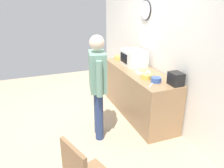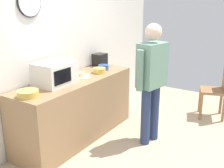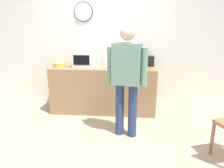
% 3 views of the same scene
% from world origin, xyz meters
% --- Properties ---
extents(ground_plane, '(6.00, 6.00, 0.00)m').
position_xyz_m(ground_plane, '(0.00, 0.00, 0.00)').
color(ground_plane, tan).
extents(back_wall, '(5.40, 0.13, 2.60)m').
position_xyz_m(back_wall, '(-0.00, 1.60, 1.30)').
color(back_wall, silver).
rests_on(back_wall, ground_plane).
extents(kitchen_counter, '(1.99, 0.62, 0.89)m').
position_xyz_m(kitchen_counter, '(-0.01, 1.22, 0.44)').
color(kitchen_counter, '#93704C').
rests_on(kitchen_counter, ground_plane).
extents(microwave, '(0.50, 0.39, 0.30)m').
position_xyz_m(microwave, '(-0.34, 1.27, 1.04)').
color(microwave, silver).
rests_on(microwave, kitchen_counter).
extents(sandwich_plate, '(0.28, 0.28, 0.07)m').
position_xyz_m(sandwich_plate, '(0.11, 1.23, 0.91)').
color(sandwich_plate, white).
rests_on(sandwich_plate, kitchen_counter).
extents(salad_bowl, '(0.16, 0.16, 0.08)m').
position_xyz_m(salad_bowl, '(0.64, 1.19, 0.93)').
color(salad_bowl, '#33519E').
rests_on(salad_bowl, kitchen_counter).
extents(cereal_bowl, '(0.19, 0.19, 0.08)m').
position_xyz_m(cereal_bowl, '(0.44, 1.13, 0.93)').
color(cereal_bowl, gold).
rests_on(cereal_bowl, kitchen_counter).
extents(mixing_bowl, '(0.24, 0.24, 0.08)m').
position_xyz_m(mixing_bowl, '(-0.86, 1.20, 0.93)').
color(mixing_bowl, gold).
rests_on(mixing_bowl, kitchen_counter).
extents(toaster, '(0.22, 0.18, 0.20)m').
position_xyz_m(toaster, '(0.85, 1.40, 0.99)').
color(toaster, black).
rests_on(toaster, kitchen_counter).
extents(fork_utensil, '(0.14, 0.13, 0.01)m').
position_xyz_m(fork_utensil, '(-0.76, 1.44, 0.89)').
color(fork_utensil, silver).
rests_on(fork_utensil, kitchen_counter).
extents(spoon_utensil, '(0.13, 0.14, 0.01)m').
position_xyz_m(spoon_utensil, '(0.73, 1.04, 0.89)').
color(spoon_utensil, silver).
rests_on(spoon_utensil, kitchen_counter).
extents(person_standing, '(0.58, 0.32, 1.66)m').
position_xyz_m(person_standing, '(0.45, 0.27, 0.97)').
color(person_standing, navy).
rests_on(person_standing, ground_plane).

